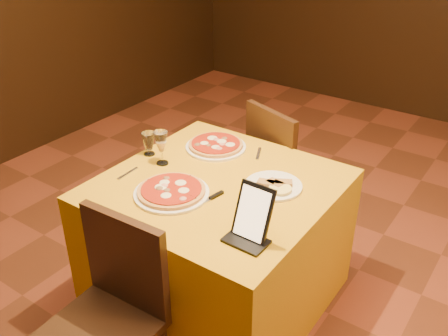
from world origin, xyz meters
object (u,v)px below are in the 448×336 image
Objects in this scene: pizza_near at (172,192)px; water_glass at (149,144)px; tablet at (253,213)px; main_table at (218,243)px; chair_main_near at (100,331)px; wine_glass at (161,148)px; chair_main_far at (291,170)px; pizza_far at (216,146)px.

water_glass reaches higher than pizza_near.
main_table is at bearing 144.79° from tablet.
wine_glass reaches higher than chair_main_near.
main_table is 0.84m from chair_main_near.
chair_main_near is at bearing -90.00° from main_table.
pizza_far is (-0.23, -0.50, 0.31)m from chair_main_far.
tablet is (0.37, -1.08, 0.41)m from chair_main_far.
pizza_far is at bearing 83.96° from chair_main_far.
water_glass is at bearing -133.32° from pizza_far.
tablet reaches higher than chair_main_near.
tablet is at bearing 128.16° from chair_main_far.
chair_main_near is at bearing -60.60° from water_glass.
main_table is 0.46m from pizza_near.
chair_main_near is 4.79× the size of wine_glass.
chair_main_far is at bearing 65.98° from wine_glass.
pizza_far is at bearing 137.45° from tablet.
tablet is at bearing -20.07° from wine_glass.
water_glass is 0.92m from tablet.
chair_main_far is 0.97m from wine_glass.
pizza_near is at bearing 174.28° from tablet.
chair_main_far is 2.66× the size of pizza_far.
pizza_near is 0.45m from water_glass.
water_glass is at bearing 163.08° from wine_glass.
pizza_far is at bearing 46.68° from water_glass.
main_table is 4.51× the size of tablet.
main_table is at bearing 109.04° from chair_main_far.
water_glass is at bearing 146.10° from pizza_near.
tablet is (0.61, -0.58, 0.10)m from pizza_far.
tablet is at bearing -36.34° from main_table.
chair_main_far is at bearing 83.27° from pizza_near.
pizza_far is (-0.23, 1.14, 0.31)m from chair_main_near.
wine_glass is (-0.24, 0.21, 0.08)m from pizza_near.
chair_main_far is 4.79× the size of wine_glass.
tablet is at bearing 53.95° from chair_main_near.
chair_main_near and chair_main_far have the same top height.
main_table is 3.22× the size of pizza_far.
main_table is 3.02× the size of pizza_near.
main_table is 0.59m from wine_glass.
main_table is 5.79× the size of wine_glass.
tablet reaches higher than chair_main_far.
wine_glass is 1.46× the size of water_glass.
wine_glass reaches higher than chair_main_far.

